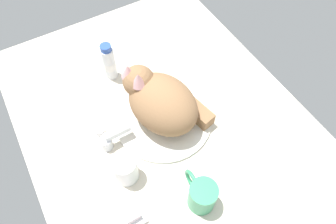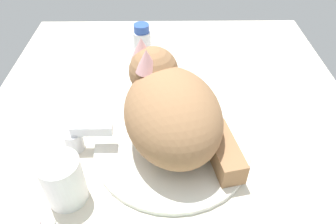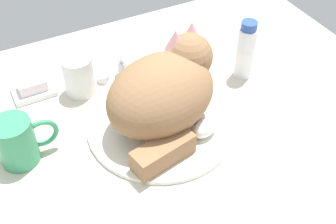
{
  "view_description": "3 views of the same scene",
  "coord_description": "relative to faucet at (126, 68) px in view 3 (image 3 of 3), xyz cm",
  "views": [
    {
      "loc": [
        -43.52,
        23.42,
        80.82
      ],
      "look_at": [
        -1.89,
        -0.62,
        6.2
      ],
      "focal_mm": 32.48,
      "sensor_mm": 36.0,
      "label": 1
    },
    {
      "loc": [
        -41.58,
        1.32,
        46.48
      ],
      "look_at": [
        2.23,
        0.77,
        7.29
      ],
      "focal_mm": 33.73,
      "sensor_mm": 36.0,
      "label": 2
    },
    {
      "loc": [
        -26.87,
        -55.78,
        62.82
      ],
      "look_at": [
        1.06,
        -0.93,
        4.26
      ],
      "focal_mm": 46.25,
      "sensor_mm": 36.0,
      "label": 3
    }
  ],
  "objects": [
    {
      "name": "faucet",
      "position": [
        0.0,
        0.0,
        0.0
      ],
      "size": [
        13.49,
        9.59,
        6.19
      ],
      "color": "silver",
      "rests_on": "ground_plane"
    },
    {
      "name": "cat",
      "position": [
        1.13,
        -17.6,
        6.28
      ],
      "size": [
        26.8,
        23.71,
        17.67
      ],
      "color": "#936B47",
      "rests_on": "sink_basin"
    },
    {
      "name": "sink_basin",
      "position": [
        0.0,
        -17.79,
        -2.13
      ],
      "size": [
        30.11,
        30.11,
        1.02
      ],
      "primitive_type": "cylinder",
      "color": "silver",
      "rests_on": "ground_plane"
    },
    {
      "name": "soap_bar",
      "position": [
        -20.52,
        4.02,
        -0.18
      ],
      "size": [
        6.07,
        4.16,
        2.54
      ],
      "primitive_type": "cube",
      "rotation": [
        0.0,
        0.0,
        0.01
      ],
      "color": "silver",
      "rests_on": "soap_dish"
    },
    {
      "name": "coffee_mug",
      "position": [
        -27.07,
        -13.69,
        2.12
      ],
      "size": [
        11.6,
        7.23,
        9.53
      ],
      "color": "#389966",
      "rests_on": "ground_plane"
    },
    {
      "name": "ground_plane",
      "position": [
        0.0,
        -17.79,
        -4.15
      ],
      "size": [
        110.0,
        82.5,
        3.0
      ],
      "primitive_type": "cube",
      "color": "beige"
    },
    {
      "name": "toothpaste_bottle",
      "position": [
        24.1,
        -11.28,
        3.92
      ],
      "size": [
        4.19,
        4.19,
        14.07
      ],
      "color": "white",
      "rests_on": "ground_plane"
    },
    {
      "name": "rinse_cup",
      "position": [
        -11.0,
        -0.03,
        1.84
      ],
      "size": [
        6.65,
        6.65,
        8.97
      ],
      "color": "white",
      "rests_on": "ground_plane"
    },
    {
      "name": "soap_dish",
      "position": [
        -20.52,
        4.02,
        -2.05
      ],
      "size": [
        9.0,
        6.4,
        1.2
      ],
      "primitive_type": "cube",
      "color": "white",
      "rests_on": "ground_plane"
    }
  ]
}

